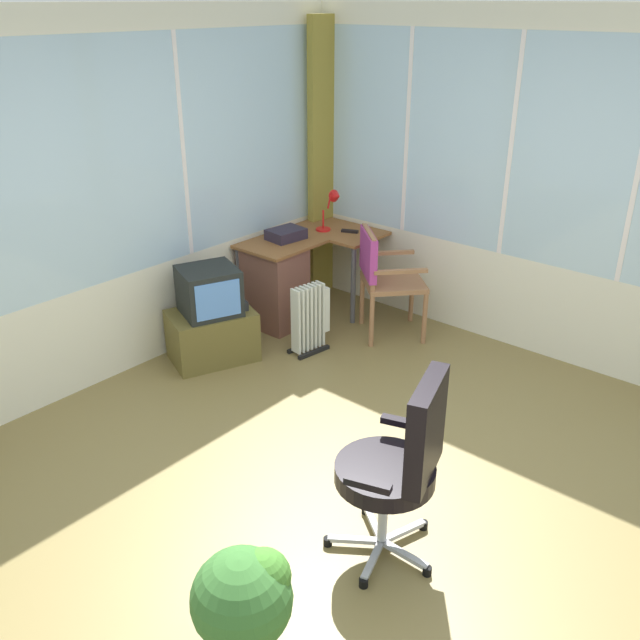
{
  "coord_description": "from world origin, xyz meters",
  "views": [
    {
      "loc": [
        -2.49,
        -1.83,
        2.6
      ],
      "look_at": [
        0.55,
        0.77,
        0.73
      ],
      "focal_mm": 38.74,
      "sensor_mm": 36.0,
      "label": 1
    }
  ],
  "objects_px": {
    "desk_lamp": "(333,204)",
    "space_heater": "(311,318)",
    "office_chair": "(402,459)",
    "potted_plant": "(245,599)",
    "wooden_armchair": "(380,269)",
    "paper_tray": "(286,234)",
    "desk": "(279,281)",
    "tv_on_stand": "(212,320)",
    "tv_remote": "(350,231)"
  },
  "relations": [
    {
      "from": "desk",
      "to": "desk_lamp",
      "type": "height_order",
      "value": "desk_lamp"
    },
    {
      "from": "desk",
      "to": "paper_tray",
      "type": "height_order",
      "value": "paper_tray"
    },
    {
      "from": "office_chair",
      "to": "space_heater",
      "type": "height_order",
      "value": "office_chair"
    },
    {
      "from": "tv_on_stand",
      "to": "space_heater",
      "type": "height_order",
      "value": "tv_on_stand"
    },
    {
      "from": "wooden_armchair",
      "to": "space_heater",
      "type": "xyz_separation_m",
      "value": [
        -0.59,
        0.23,
        -0.3
      ]
    },
    {
      "from": "wooden_armchair",
      "to": "potted_plant",
      "type": "bearing_deg",
      "value": -153.99
    },
    {
      "from": "wooden_armchair",
      "to": "space_heater",
      "type": "relative_size",
      "value": 1.61
    },
    {
      "from": "tv_on_stand",
      "to": "desk_lamp",
      "type": "bearing_deg",
      "value": -1.16
    },
    {
      "from": "desk",
      "to": "tv_remote",
      "type": "relative_size",
      "value": 7.88
    },
    {
      "from": "desk",
      "to": "wooden_armchair",
      "type": "height_order",
      "value": "wooden_armchair"
    },
    {
      "from": "office_chair",
      "to": "potted_plant",
      "type": "relative_size",
      "value": 2.02
    },
    {
      "from": "desk_lamp",
      "to": "office_chair",
      "type": "relative_size",
      "value": 0.35
    },
    {
      "from": "potted_plant",
      "to": "space_heater",
      "type": "bearing_deg",
      "value": 35.48
    },
    {
      "from": "potted_plant",
      "to": "paper_tray",
      "type": "bearing_deg",
      "value": 39.99
    },
    {
      "from": "tv_on_stand",
      "to": "potted_plant",
      "type": "bearing_deg",
      "value": -128.57
    },
    {
      "from": "desk_lamp",
      "to": "paper_tray",
      "type": "height_order",
      "value": "desk_lamp"
    },
    {
      "from": "tv_remote",
      "to": "space_heater",
      "type": "xyz_separation_m",
      "value": [
        -0.87,
        -0.3,
        -0.45
      ]
    },
    {
      "from": "desk",
      "to": "paper_tray",
      "type": "distance_m",
      "value": 0.4
    },
    {
      "from": "office_chair",
      "to": "space_heater",
      "type": "relative_size",
      "value": 1.82
    },
    {
      "from": "desk",
      "to": "tv_remote",
      "type": "height_order",
      "value": "tv_remote"
    },
    {
      "from": "tv_on_stand",
      "to": "space_heater",
      "type": "relative_size",
      "value": 1.34
    },
    {
      "from": "desk",
      "to": "wooden_armchair",
      "type": "xyz_separation_m",
      "value": [
        0.37,
        -0.79,
        0.2
      ]
    },
    {
      "from": "tv_remote",
      "to": "potted_plant",
      "type": "bearing_deg",
      "value": -171.97
    },
    {
      "from": "desk",
      "to": "potted_plant",
      "type": "xyz_separation_m",
      "value": [
        -2.54,
        -2.21,
        -0.1
      ]
    },
    {
      "from": "desk_lamp",
      "to": "space_heater",
      "type": "distance_m",
      "value": 1.17
    },
    {
      "from": "desk",
      "to": "tv_on_stand",
      "type": "relative_size",
      "value": 1.55
    },
    {
      "from": "tv_on_stand",
      "to": "space_heater",
      "type": "distance_m",
      "value": 0.78
    },
    {
      "from": "desk",
      "to": "potted_plant",
      "type": "height_order",
      "value": "desk"
    },
    {
      "from": "office_chair",
      "to": "potted_plant",
      "type": "bearing_deg",
      "value": 169.17
    },
    {
      "from": "desk_lamp",
      "to": "office_chair",
      "type": "xyz_separation_m",
      "value": [
        -2.25,
        -2.28,
        -0.37
      ]
    },
    {
      "from": "desk",
      "to": "tv_on_stand",
      "type": "height_order",
      "value": "tv_on_stand"
    },
    {
      "from": "desk",
      "to": "office_chair",
      "type": "distance_m",
      "value": 2.9
    },
    {
      "from": "office_chair",
      "to": "tv_on_stand",
      "type": "relative_size",
      "value": 1.36
    },
    {
      "from": "desk",
      "to": "tv_remote",
      "type": "distance_m",
      "value": 0.77
    },
    {
      "from": "desk_lamp",
      "to": "tv_remote",
      "type": "relative_size",
      "value": 2.42
    },
    {
      "from": "desk_lamp",
      "to": "paper_tray",
      "type": "distance_m",
      "value": 0.52
    },
    {
      "from": "tv_on_stand",
      "to": "paper_tray",
      "type": "bearing_deg",
      "value": 6.2
    },
    {
      "from": "office_chair",
      "to": "desk",
      "type": "bearing_deg",
      "value": 55.44
    },
    {
      "from": "space_heater",
      "to": "paper_tray",
      "type": "bearing_deg",
      "value": 58.59
    },
    {
      "from": "desk",
      "to": "office_chair",
      "type": "relative_size",
      "value": 1.14
    },
    {
      "from": "tv_remote",
      "to": "desk",
      "type": "bearing_deg",
      "value": 134.24
    },
    {
      "from": "desk_lamp",
      "to": "wooden_armchair",
      "type": "distance_m",
      "value": 0.82
    },
    {
      "from": "wooden_armchair",
      "to": "paper_tray",
      "type": "bearing_deg",
      "value": 105.39
    },
    {
      "from": "desk_lamp",
      "to": "space_heater",
      "type": "xyz_separation_m",
      "value": [
        -0.84,
        -0.46,
        -0.67
      ]
    },
    {
      "from": "tv_remote",
      "to": "potted_plant",
      "type": "height_order",
      "value": "tv_remote"
    },
    {
      "from": "desk_lamp",
      "to": "paper_tray",
      "type": "relative_size",
      "value": 1.21
    },
    {
      "from": "office_chair",
      "to": "paper_tray",
      "type": "bearing_deg",
      "value": 53.63
    },
    {
      "from": "tv_on_stand",
      "to": "space_heater",
      "type": "xyz_separation_m",
      "value": [
        0.61,
        -0.49,
        -0.05
      ]
    },
    {
      "from": "tv_on_stand",
      "to": "space_heater",
      "type": "bearing_deg",
      "value": -39.14
    },
    {
      "from": "desk",
      "to": "paper_tray",
      "type": "relative_size",
      "value": 3.94
    }
  ]
}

